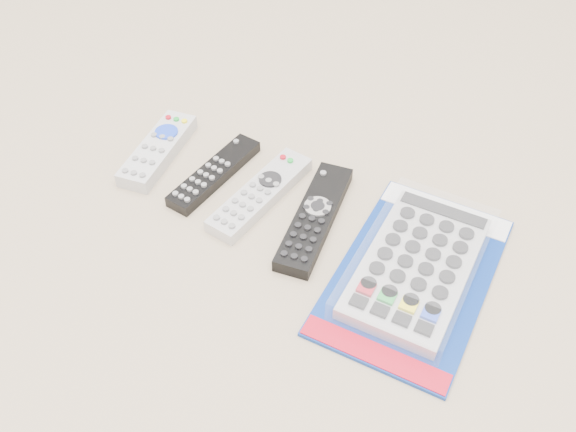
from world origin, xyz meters
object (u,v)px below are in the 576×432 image
at_px(remote_silver_dvd, 260,194).
at_px(jumbo_remote_packaged, 417,265).
at_px(remote_small_grey, 158,150).
at_px(remote_large_black, 315,217).
at_px(remote_slim_black, 214,173).

relative_size(remote_silver_dvd, jumbo_remote_packaged, 0.65).
xyz_separation_m(remote_small_grey, remote_large_black, (0.27, -0.02, -0.00)).
bearing_deg(remote_large_black, remote_slim_black, 167.80).
bearing_deg(jumbo_remote_packaged, remote_small_grey, 174.90).
xyz_separation_m(remote_silver_dvd, jumbo_remote_packaged, (0.24, -0.03, 0.01)).
distance_m(remote_slim_black, remote_silver_dvd, 0.08).
xyz_separation_m(remote_small_grey, remote_slim_black, (0.10, -0.00, -0.00)).
xyz_separation_m(remote_slim_black, remote_large_black, (0.17, -0.01, 0.00)).
xyz_separation_m(remote_large_black, jumbo_remote_packaged, (0.15, -0.02, 0.01)).
height_order(remote_small_grey, jumbo_remote_packaged, jumbo_remote_packaged).
bearing_deg(jumbo_remote_packaged, remote_slim_black, 173.86).
xyz_separation_m(remote_slim_black, remote_silver_dvd, (0.08, -0.01, 0.00)).
relative_size(remote_silver_dvd, remote_large_black, 0.94).
distance_m(remote_small_grey, remote_large_black, 0.27).
bearing_deg(remote_silver_dvd, jumbo_remote_packaged, 1.30).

